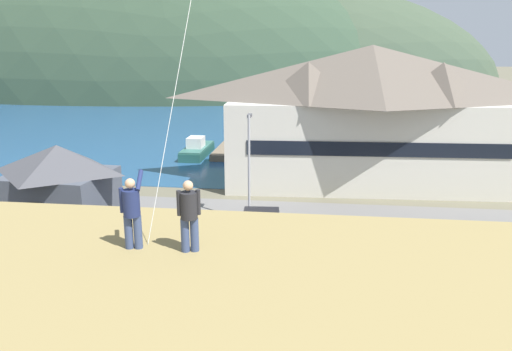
% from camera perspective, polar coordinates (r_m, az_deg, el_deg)
% --- Properties ---
extents(ground_plane, '(600.00, 600.00, 0.00)m').
position_cam_1_polar(ground_plane, '(23.16, -2.58, -14.52)').
color(ground_plane, '#66604C').
extents(parking_lot_pad, '(40.00, 20.00, 0.10)m').
position_cam_1_polar(parking_lot_pad, '(27.56, -0.84, -9.39)').
color(parking_lot_pad, slate).
rests_on(parking_lot_pad, ground).
extents(bay_water, '(360.00, 84.00, 0.03)m').
position_cam_1_polar(bay_water, '(80.78, 4.52, 6.67)').
color(bay_water, navy).
rests_on(bay_water, ground).
extents(far_hill_west_ridge, '(133.50, 72.93, 75.51)m').
position_cam_1_polar(far_hill_west_ridge, '(137.62, -13.80, 9.62)').
color(far_hill_west_ridge, '#334733').
rests_on(far_hill_west_ridge, ground).
extents(far_hill_east_peak, '(149.14, 68.44, 61.63)m').
position_cam_1_polar(far_hill_east_peak, '(144.21, -3.30, 10.23)').
color(far_hill_east_peak, '#3D4C38').
rests_on(far_hill_east_peak, ground).
extents(harbor_lodge, '(25.03, 11.88, 11.53)m').
position_cam_1_polar(harbor_lodge, '(42.05, 13.15, 7.30)').
color(harbor_lodge, beige).
rests_on(harbor_lodge, ground).
extents(storage_shed_near_lot, '(6.59, 5.82, 5.63)m').
position_cam_1_polar(storage_shed_near_lot, '(32.31, -21.89, -1.40)').
color(storage_shed_near_lot, '#474C56').
rests_on(storage_shed_near_lot, ground).
extents(wharf_dock, '(3.20, 11.24, 0.70)m').
position_cam_1_polar(wharf_dock, '(55.01, -2.61, 3.24)').
color(wharf_dock, '#70604C').
rests_on(wharf_dock, ground).
extents(moored_boat_wharfside, '(2.29, 7.11, 2.16)m').
position_cam_1_polar(moored_boat_wharfside, '(52.63, -6.92, 3.03)').
color(moored_boat_wharfside, '#23564C').
rests_on(moored_boat_wharfside, ground).
extents(moored_boat_outer_mooring, '(2.37, 6.43, 2.16)m').
position_cam_1_polar(moored_boat_outer_mooring, '(53.72, 0.76, 3.38)').
color(moored_boat_outer_mooring, '#23564C').
rests_on(moored_boat_outer_mooring, ground).
extents(parked_car_mid_row_far, '(4.26, 2.17, 1.82)m').
position_cam_1_polar(parked_car_mid_row_far, '(25.98, -21.31, -9.57)').
color(parked_car_mid_row_far, '#9EA3A8').
rests_on(parked_car_mid_row_far, parking_lot_pad).
extents(parked_car_front_row_red, '(4.33, 2.32, 1.82)m').
position_cam_1_polar(parked_car_front_row_red, '(23.64, 16.23, -11.59)').
color(parked_car_front_row_red, slate).
rests_on(parked_car_front_row_red, parking_lot_pad).
extents(parked_car_mid_row_center, '(4.31, 2.28, 1.82)m').
position_cam_1_polar(parked_car_mid_row_center, '(29.31, 0.43, -5.72)').
color(parked_car_mid_row_center, black).
rests_on(parked_car_mid_row_center, parking_lot_pad).
extents(parked_car_front_row_end, '(4.26, 2.17, 1.82)m').
position_cam_1_polar(parked_car_front_row_end, '(22.95, 1.41, -11.79)').
color(parked_car_front_row_end, navy).
rests_on(parked_car_front_row_end, parking_lot_pad).
extents(parked_car_back_row_left, '(4.33, 2.31, 1.82)m').
position_cam_1_polar(parked_car_back_row_left, '(29.15, -13.13, -6.25)').
color(parked_car_back_row_left, navy).
rests_on(parked_car_back_row_left, parking_lot_pad).
extents(parking_light_pole, '(0.24, 0.78, 7.11)m').
position_cam_1_polar(parking_light_pole, '(31.57, -0.81, 1.70)').
color(parking_light_pole, '#ADADB2').
rests_on(parking_light_pole, parking_lot_pad).
extents(person_kite_flyer, '(0.52, 0.69, 1.86)m').
position_cam_1_polar(person_kite_flyer, '(11.92, -14.33, -4.00)').
color(person_kite_flyer, '#384770').
rests_on(person_kite_flyer, grassy_hill_foreground).
extents(person_companion, '(0.53, 0.40, 1.74)m').
position_cam_1_polar(person_companion, '(11.48, -7.84, -4.46)').
color(person_companion, '#384770').
rests_on(person_companion, grassy_hill_foreground).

